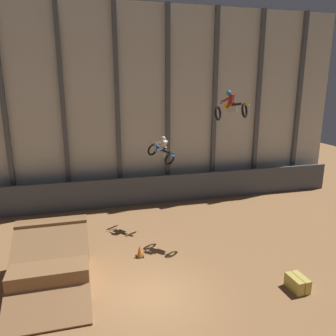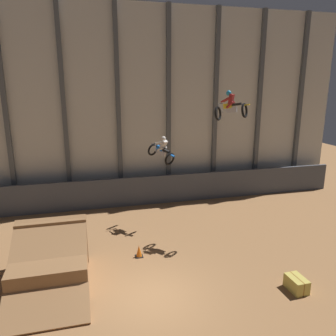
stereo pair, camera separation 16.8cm
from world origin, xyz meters
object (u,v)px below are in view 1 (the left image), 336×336
object	(u,v)px
rider_bike_left_air	(162,151)
rider_bike_right_air	(231,107)
dirt_ramp	(52,263)
hay_bale_trackside	(297,283)
traffic_cone_near_ramp	(140,251)

from	to	relation	value
rider_bike_left_air	rider_bike_right_air	world-z (taller)	rider_bike_right_air
dirt_ramp	rider_bike_right_air	distance (m)	10.94
dirt_ramp	rider_bike_right_air	size ratio (longest dim) A/B	2.83
rider_bike_right_air	hay_bale_trackside	xyz separation A→B (m)	(0.63, -5.48, -6.55)
rider_bike_left_air	hay_bale_trackside	world-z (taller)	rider_bike_left_air
rider_bike_left_air	traffic_cone_near_ramp	bearing A→B (deg)	-150.31
traffic_cone_near_ramp	hay_bale_trackside	xyz separation A→B (m)	(5.62, -4.12, -0.00)
dirt_ramp	traffic_cone_near_ramp	world-z (taller)	dirt_ramp
hay_bale_trackside	traffic_cone_near_ramp	bearing A→B (deg)	143.76
dirt_ramp	rider_bike_right_air	world-z (taller)	rider_bike_right_air
dirt_ramp	hay_bale_trackside	xyz separation A→B (m)	(9.45, -3.17, -0.50)
dirt_ramp	hay_bale_trackside	bearing A→B (deg)	-18.52
rider_bike_right_air	rider_bike_left_air	bearing A→B (deg)	98.22
dirt_ramp	hay_bale_trackside	distance (m)	9.98
rider_bike_right_air	hay_bale_trackside	bearing A→B (deg)	-127.95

